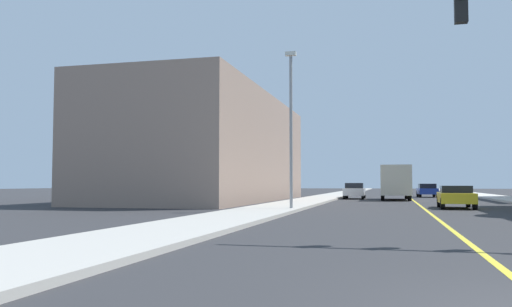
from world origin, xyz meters
The scene contains 10 objects.
ground centered at (0.00, 42.00, 0.00)m, with size 192.00×192.00×0.00m, color #2D2D30.
sidewalk_left centered at (-7.90, 42.00, 0.07)m, with size 3.30×168.00×0.15m, color #B2ADA3.
sidewalk_right centered at (7.90, 42.00, 0.07)m, with size 3.30×168.00×0.15m, color beige.
lane_marking_center centered at (0.00, 42.00, 0.00)m, with size 0.16×144.00×0.01m, color yellow.
building_left_near centered at (-16.10, 34.41, 4.22)m, with size 10.48×26.80×8.43m, color gray.
street_lamp centered at (-6.75, 20.43, 4.64)m, with size 0.56×0.28×8.13m.
car_blue centered at (1.77, 49.60, 0.73)m, with size 1.97×3.92×1.37m.
car_yellow centered at (1.78, 25.51, 0.69)m, with size 1.95×4.29×1.28m.
car_white centered at (-4.99, 42.26, 0.75)m, with size 1.87×4.51×1.44m.
delivery_truck centered at (-1.43, 39.87, 1.56)m, with size 2.55×7.72×2.89m.
Camera 1 is at (-1.78, -6.09, 1.43)m, focal length 36.67 mm.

